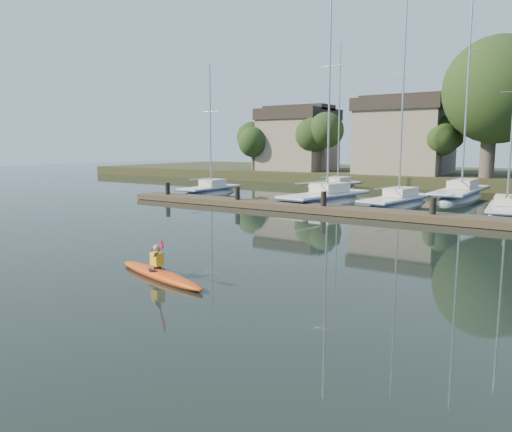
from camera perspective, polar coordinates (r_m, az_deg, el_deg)
The scene contains 10 objects.
ground at distance 15.17m, azimuth -5.67°, elevation -6.37°, with size 160.00×160.00×0.00m, color black.
kayak at distance 14.65m, azimuth -10.98°, elevation -6.35°, with size 4.20×1.59×1.34m.
dock at distance 27.23m, azimuth 13.39°, elevation 0.34°, with size 34.00×2.00×1.80m.
sailboat_0 at distance 39.16m, azimuth -5.30°, elevation 2.27°, with size 2.10×7.02×11.08m.
sailboat_1 at distance 33.05m, azimuth 7.88°, elevation 1.10°, with size 3.64×9.50×15.15m.
sailboat_2 at distance 32.37m, azimuth 15.78°, elevation 0.78°, with size 3.07×8.63×13.98m.
sailboat_3 at distance 30.09m, azimuth 26.63°, elevation -0.30°, with size 2.50×7.22×11.42m.
sailboat_5 at distance 43.16m, azimuth 9.16°, elevation 2.76°, with size 2.10×8.09×13.32m.
sailboat_6 at distance 38.61m, azimuth 22.28°, elevation 1.58°, with size 2.48×11.16×17.70m.
shore at distance 52.19m, azimuth 25.46°, elevation 6.72°, with size 90.00×25.25×12.75m.
Camera 1 is at (9.37, -11.31, 3.79)m, focal length 35.00 mm.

